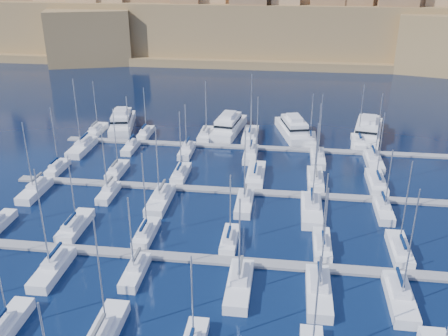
# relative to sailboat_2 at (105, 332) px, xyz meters

# --- Properties ---
(ground) EXTENTS (600.00, 600.00, 0.00)m
(ground) POSITION_rel_sailboat_2_xyz_m (11.56, 28.36, -0.76)
(ground) COLOR black
(ground) RESTS_ON ground
(pontoon_mid_near) EXTENTS (84.00, 2.00, 0.40)m
(pontoon_mid_near) POSITION_rel_sailboat_2_xyz_m (11.56, 16.36, -0.56)
(pontoon_mid_near) COLOR slate
(pontoon_mid_near) RESTS_ON ground
(pontoon_mid_far) EXTENTS (84.00, 2.00, 0.40)m
(pontoon_mid_far) POSITION_rel_sailboat_2_xyz_m (11.56, 38.36, -0.56)
(pontoon_mid_far) COLOR slate
(pontoon_mid_far) RESTS_ON ground
(pontoon_far) EXTENTS (84.00, 2.00, 0.40)m
(pontoon_far) POSITION_rel_sailboat_2_xyz_m (11.56, 60.36, -0.56)
(pontoon_far) COLOR slate
(pontoon_far) RESTS_ON ground
(sailboat_1) EXTENTS (2.57, 8.58, 12.61)m
(sailboat_1) POSITION_rel_sailboat_2_xyz_m (-11.39, -0.46, -0.03)
(sailboat_1) COLOR silver
(sailboat_1) RESTS_ON ground
(sailboat_2) EXTENTS (2.85, 9.51, 15.50)m
(sailboat_2) POSITION_rel_sailboat_2_xyz_m (0.00, 0.00, 0.00)
(sailboat_2) COLOR silver
(sailboat_2) RESTS_ON ground
(sailboat_13) EXTENTS (2.78, 9.28, 12.50)m
(sailboat_13) POSITION_rel_sailboat_2_xyz_m (-12.67, 21.89, -0.03)
(sailboat_13) COLOR silver
(sailboat_13) RESTS_ON ground
(sailboat_14) EXTENTS (2.41, 8.04, 13.75)m
(sailboat_14) POSITION_rel_sailboat_2_xyz_m (-1.23, 21.28, -0.02)
(sailboat_14) COLOR silver
(sailboat_14) RESTS_ON ground
(sailboat_15) EXTENTS (2.27, 7.58, 11.25)m
(sailboat_15) POSITION_rel_sailboat_2_xyz_m (11.43, 21.05, -0.05)
(sailboat_15) COLOR silver
(sailboat_15) RESTS_ON ground
(sailboat_16) EXTENTS (2.47, 8.24, 12.10)m
(sailboat_16) POSITION_rel_sailboat_2_xyz_m (24.81, 21.38, -0.04)
(sailboat_16) COLOR silver
(sailboat_16) RESTS_ON ground
(sailboat_17) EXTENTS (2.65, 8.83, 14.37)m
(sailboat_17) POSITION_rel_sailboat_2_xyz_m (35.66, 21.67, -0.01)
(sailboat_17) COLOR silver
(sailboat_17) RESTS_ON ground
(sailboat_19) EXTENTS (2.82, 9.40, 15.76)m
(sailboat_19) POSITION_rel_sailboat_2_xyz_m (-11.12, 10.78, 0.00)
(sailboat_19) COLOR silver
(sailboat_19) RESTS_ON ground
(sailboat_20) EXTENTS (2.32, 7.74, 12.22)m
(sailboat_20) POSITION_rel_sailboat_2_xyz_m (0.01, 11.60, -0.04)
(sailboat_20) COLOR silver
(sailboat_20) RESTS_ON ground
(sailboat_21) EXTENTS (3.01, 10.03, 13.63)m
(sailboat_21) POSITION_rel_sailboat_2_xyz_m (13.95, 10.47, -0.01)
(sailboat_21) COLOR silver
(sailboat_21) RESTS_ON ground
(sailboat_22) EXTENTS (3.03, 10.11, 15.63)m
(sailboat_22) POSITION_rel_sailboat_2_xyz_m (23.87, 10.43, 0.01)
(sailboat_22) COLOR silver
(sailboat_22) RESTS_ON ground
(sailboat_23) EXTENTS (2.96, 9.85, 16.06)m
(sailboat_23) POSITION_rel_sailboat_2_xyz_m (33.67, 10.56, 0.01)
(sailboat_23) COLOR silver
(sailboat_23) RESTS_ON ground
(sailboat_24) EXTENTS (2.21, 7.36, 13.12)m
(sailboat_24) POSITION_rel_sailboat_2_xyz_m (-25.19, 42.94, -0.03)
(sailboat_24) COLOR silver
(sailboat_24) RESTS_ON ground
(sailboat_25) EXTENTS (2.44, 8.12, 13.16)m
(sailboat_25) POSITION_rel_sailboat_2_xyz_m (-13.20, 43.32, -0.03)
(sailboat_25) COLOR silver
(sailboat_25) RESTS_ON ground
(sailboat_26) EXTENTS (2.52, 8.40, 13.13)m
(sailboat_26) POSITION_rel_sailboat_2_xyz_m (-0.69, 43.46, -0.03)
(sailboat_26) COLOR silver
(sailboat_26) RESTS_ON ground
(sailboat_27) EXTENTS (3.22, 10.72, 16.07)m
(sailboat_27) POSITION_rel_sailboat_2_xyz_m (13.51, 44.60, 0.02)
(sailboat_27) COLOR silver
(sailboat_27) RESTS_ON ground
(sailboat_28) EXTENTS (2.88, 9.60, 15.44)m
(sailboat_28) POSITION_rel_sailboat_2_xyz_m (24.62, 44.04, 0.00)
(sailboat_28) COLOR silver
(sailboat_28) RESTS_ON ground
(sailboat_29) EXTENTS (2.98, 9.95, 14.14)m
(sailboat_29) POSITION_rel_sailboat_2_xyz_m (35.66, 44.21, -0.01)
(sailboat_29) COLOR silver
(sailboat_29) RESTS_ON ground
(sailboat_30) EXTENTS (2.75, 9.17, 13.85)m
(sailboat_30) POSITION_rel_sailboat_2_xyz_m (-24.76, 32.89, -0.02)
(sailboat_30) COLOR silver
(sailboat_30) RESTS_ON ground
(sailboat_31) EXTENTS (2.22, 7.39, 12.36)m
(sailboat_31) POSITION_rel_sailboat_2_xyz_m (-11.55, 33.77, -0.04)
(sailboat_31) COLOR silver
(sailboat_31) RESTS_ON ground
(sailboat_32) EXTENTS (3.12, 10.39, 14.21)m
(sailboat_32) POSITION_rel_sailboat_2_xyz_m (-1.83, 32.29, -0.00)
(sailboat_32) COLOR silver
(sailboat_32) RESTS_ON ground
(sailboat_33) EXTENTS (2.69, 8.97, 14.06)m
(sailboat_33) POSITION_rel_sailboat_2_xyz_m (12.47, 32.99, -0.02)
(sailboat_33) COLOR silver
(sailboat_33) RESTS_ON ground
(sailboat_34) EXTENTS (3.31, 11.05, 16.14)m
(sailboat_34) POSITION_rel_sailboat_2_xyz_m (23.58, 31.97, 0.02)
(sailboat_34) COLOR silver
(sailboat_34) RESTS_ON ground
(sailboat_35) EXTENTS (2.46, 8.20, 11.83)m
(sailboat_35) POSITION_rel_sailboat_2_xyz_m (35.26, 33.37, -0.04)
(sailboat_35) COLOR silver
(sailboat_35) RESTS_ON ground
(sailboat_36) EXTENTS (2.53, 8.45, 12.69)m
(sailboat_36) POSITION_rel_sailboat_2_xyz_m (-25.69, 65.48, -0.03)
(sailboat_36) COLOR silver
(sailboat_36) RESTS_ON ground
(sailboat_37) EXTENTS (2.30, 7.68, 11.67)m
(sailboat_37) POSITION_rel_sailboat_2_xyz_m (-13.70, 65.10, -0.05)
(sailboat_37) COLOR silver
(sailboat_37) RESTS_ON ground
(sailboat_38) EXTENTS (2.73, 9.11, 13.44)m
(sailboat_38) POSITION_rel_sailboat_2_xyz_m (0.39, 65.81, -0.02)
(sailboat_38) COLOR silver
(sailboat_38) RESTS_ON ground
(sailboat_39) EXTENTS (3.20, 10.68, 15.11)m
(sailboat_39) POSITION_rel_sailboat_2_xyz_m (10.63, 66.58, 0.01)
(sailboat_39) COLOR silver
(sailboat_39) RESTS_ON ground
(sailboat_40) EXTENTS (2.53, 8.44, 11.51)m
(sailboat_40) POSITION_rel_sailboat_2_xyz_m (24.20, 65.48, -0.04)
(sailboat_40) COLOR silver
(sailboat_40) RESTS_ON ground
(sailboat_41) EXTENTS (2.51, 8.38, 13.90)m
(sailboat_41) POSITION_rel_sailboat_2_xyz_m (34.78, 65.45, -0.02)
(sailboat_41) COLOR silver
(sailboat_41) RESTS_ON ground
(sailboat_42) EXTENTS (3.20, 10.67, 16.19)m
(sailboat_42) POSITION_rel_sailboat_2_xyz_m (-24.72, 54.16, 0.02)
(sailboat_42) COLOR silver
(sailboat_42) RESTS_ON ground
(sailboat_43) EXTENTS (2.22, 7.41, 12.36)m
(sailboat_43) POSITION_rel_sailboat_2_xyz_m (-14.40, 55.76, -0.04)
(sailboat_43) COLOR silver
(sailboat_43) RESTS_ON ground
(sailboat_44) EXTENTS (2.48, 8.27, 11.32)m
(sailboat_44) POSITION_rel_sailboat_2_xyz_m (-1.93, 55.34, -0.05)
(sailboat_44) COLOR silver
(sailboat_44) RESTS_ON ground
(sailboat_45) EXTENTS (2.68, 8.92, 13.04)m
(sailboat_45) POSITION_rel_sailboat_2_xyz_m (11.66, 55.02, -0.03)
(sailboat_45) COLOR silver
(sailboat_45) RESTS_ON ground
(sailboat_46) EXTENTS (2.80, 9.35, 14.55)m
(sailboat_46) POSITION_rel_sailboat_2_xyz_m (25.45, 54.81, -0.01)
(sailboat_46) COLOR silver
(sailboat_46) RESTS_ON ground
(sailboat_47) EXTENTS (3.02, 10.07, 15.26)m
(sailboat_47) POSITION_rel_sailboat_2_xyz_m (36.58, 54.45, 0.00)
(sailboat_47) COLOR silver
(sailboat_47) RESTS_ON ground
(motor_yacht_a) EXTENTS (8.07, 16.92, 5.25)m
(motor_yacht_a) POSITION_rel_sailboat_2_xyz_m (-20.82, 69.68, 0.97)
(motor_yacht_a) COLOR silver
(motor_yacht_a) RESTS_ON ground
(motor_yacht_b) EXTENTS (7.20, 17.32, 5.25)m
(motor_yacht_b) POSITION_rel_sailboat_2_xyz_m (5.18, 69.94, 0.97)
(motor_yacht_b) COLOR silver
(motor_yacht_b) RESTS_ON ground
(motor_yacht_c) EXTENTS (9.03, 17.40, 5.25)m
(motor_yacht_c) POSITION_rel_sailboat_2_xyz_m (20.41, 69.88, 0.97)
(motor_yacht_c) COLOR silver
(motor_yacht_c) RESTS_ON ground
(motor_yacht_d) EXTENTS (9.24, 19.75, 5.25)m
(motor_yacht_d) POSITION_rel_sailboat_2_xyz_m (37.44, 71.00, 0.97)
(motor_yacht_d) COLOR silver
(motor_yacht_d) RESTS_ON ground
(fortified_city) EXTENTS (460.00, 108.95, 59.52)m
(fortified_city) POSITION_rel_sailboat_2_xyz_m (11.37, 183.62, 13.98)
(fortified_city) COLOR brown
(fortified_city) RESTS_ON ground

